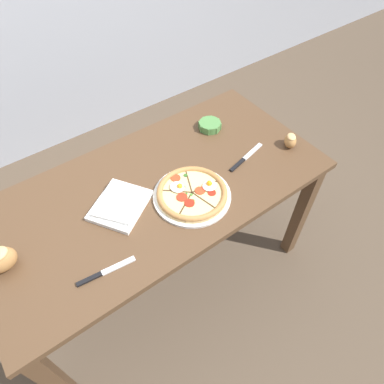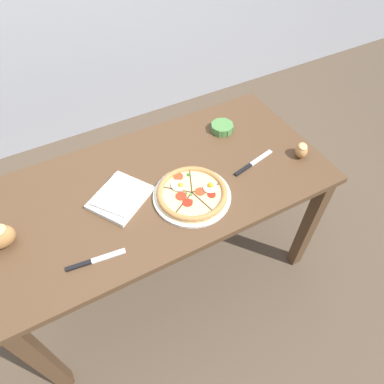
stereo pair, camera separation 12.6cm
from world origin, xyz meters
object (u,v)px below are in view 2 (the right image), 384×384
object	(u,v)px
bread_piece_near	(302,150)
ramekin_bowl	(222,127)
napkin_folded	(120,197)
knife_spare	(95,260)
knife_main	(253,163)
pizza	(192,194)
dining_table	(160,198)

from	to	relation	value
bread_piece_near	ramekin_bowl	bearing A→B (deg)	124.43
napkin_folded	bread_piece_near	bearing A→B (deg)	-10.22
ramekin_bowl	knife_spare	distance (m)	0.89
bread_piece_near	knife_main	world-z (taller)	bread_piece_near
bread_piece_near	pizza	bearing A→B (deg)	177.91
knife_main	bread_piece_near	bearing A→B (deg)	-27.69
dining_table	bread_piece_near	size ratio (longest dim) A/B	16.18
ramekin_bowl	knife_spare	world-z (taller)	ramekin_bowl
ramekin_bowl	knife_main	distance (m)	0.27
knife_spare	napkin_folded	bearing A→B (deg)	58.28
ramekin_bowl	knife_main	world-z (taller)	ramekin_bowl
dining_table	ramekin_bowl	size ratio (longest dim) A/B	12.81
dining_table	pizza	size ratio (longest dim) A/B	4.58
napkin_folded	bread_piece_near	xyz separation A→B (m)	(0.83, -0.15, 0.02)
dining_table	knife_spare	world-z (taller)	knife_spare
pizza	napkin_folded	distance (m)	0.30
pizza	bread_piece_near	xyz separation A→B (m)	(0.56, -0.02, 0.02)
ramekin_bowl	knife_spare	size ratio (longest dim) A/B	0.54
dining_table	knife_main	world-z (taller)	knife_main
dining_table	ramekin_bowl	world-z (taller)	ramekin_bowl
bread_piece_near	napkin_folded	bearing A→B (deg)	169.78
napkin_folded	pizza	bearing A→B (deg)	-25.64
bread_piece_near	knife_main	size ratio (longest dim) A/B	0.39
dining_table	napkin_folded	xyz separation A→B (m)	(-0.18, -0.01, 0.12)
napkin_folded	knife_main	xyz separation A→B (m)	(0.61, -0.09, -0.01)
knife_spare	bread_piece_near	bearing A→B (deg)	11.32
dining_table	napkin_folded	distance (m)	0.22
knife_main	knife_spare	distance (m)	0.81
bread_piece_near	knife_spare	world-z (taller)	bread_piece_near
knife_main	napkin_folded	bearing A→B (deg)	158.91
pizza	knife_main	bearing A→B (deg)	6.64
pizza	napkin_folded	xyz separation A→B (m)	(-0.27, 0.13, -0.00)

